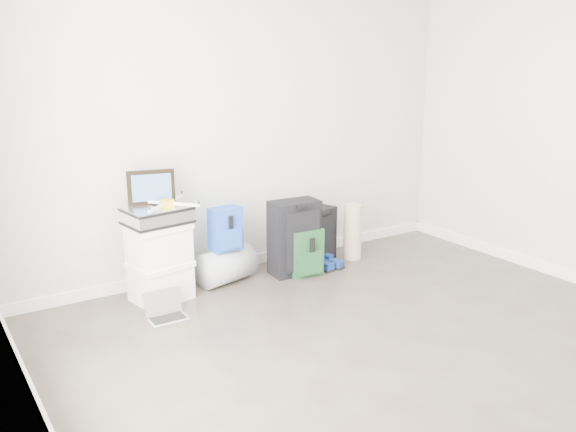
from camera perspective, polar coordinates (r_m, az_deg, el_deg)
ground at (r=4.14m, az=13.99°, el=-14.40°), size 5.00×5.00×0.00m
room_envelope at (r=3.64m, az=15.53°, el=10.08°), size 4.52×5.02×2.71m
boxes_stack at (r=5.14m, az=-11.90°, el=-4.22°), size 0.52×0.46×0.66m
briefcase at (r=5.03m, az=-12.15°, el=0.06°), size 0.53×0.42×0.14m
painting at (r=5.07m, az=-12.68°, el=2.64°), size 0.38×0.12×0.29m
drone at (r=5.01m, az=-11.28°, el=1.21°), size 0.45×0.45×0.05m
duffel_bag at (r=5.49m, az=-5.87°, el=-4.63°), size 0.57×0.42×0.31m
blue_backpack at (r=5.36m, az=-5.83°, el=-1.29°), size 0.28×0.21×0.38m
large_suitcase at (r=5.62m, az=0.65°, el=-2.04°), size 0.47×0.32×0.69m
green_backpack at (r=5.63m, az=1.61°, el=-3.45°), size 0.33×0.26×0.44m
carry_on at (r=5.98m, az=2.94°, el=-1.77°), size 0.38×0.31×0.54m
shoes at (r=5.86m, az=3.69°, el=-4.52°), size 0.26×0.26×0.08m
rolled_rug at (r=6.08m, az=6.06°, el=-1.46°), size 0.18×0.18×0.56m
laptop at (r=4.89m, az=-11.36°, el=-8.79°), size 0.30×0.22×0.21m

